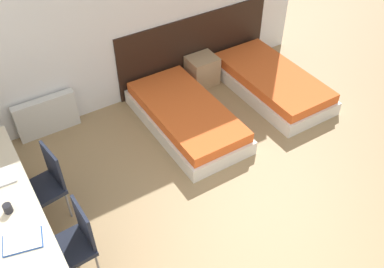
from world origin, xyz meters
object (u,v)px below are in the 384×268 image
Objects in this scene: nightstand at (202,70)px; chair_near_notebook at (75,241)px; chair_near_laptop at (46,183)px; bed_near_door at (272,83)px; bed_near_window at (186,117)px.

chair_near_notebook is (-2.78, -2.08, 0.27)m from nightstand.
nightstand is at bearing 34.58° from chair_near_notebook.
chair_near_laptop is at bearing 87.81° from chair_near_notebook.
bed_near_door is at bearing -45.32° from nightstand.
bed_near_window is 1.00× the size of bed_near_door.
chair_near_laptop is at bearing -172.43° from bed_near_door.
nightstand reaches higher than bed_near_window.
bed_near_door is 2.11× the size of chair_near_laptop.
nightstand is at bearing 45.32° from bed_near_window.
nightstand is at bearing 134.68° from bed_near_door.
bed_near_door is 4.19× the size of nightstand.
bed_near_door is 1.07m from nightstand.
bed_near_door is 3.79m from chair_near_notebook.
chair_near_laptop is (-2.03, -0.47, 0.33)m from bed_near_window.
bed_near_window and bed_near_door have the same top height.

